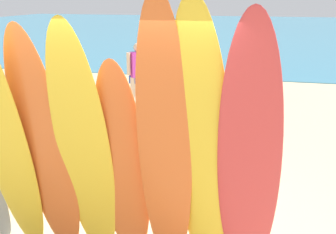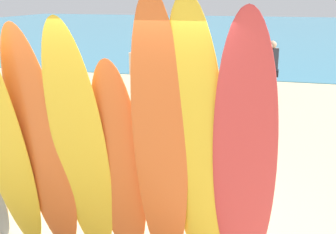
# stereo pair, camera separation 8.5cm
# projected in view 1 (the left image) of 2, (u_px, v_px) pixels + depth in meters

# --- Properties ---
(ground) EXTENTS (60.00, 60.00, 0.00)m
(ground) POSITION_uv_depth(u_px,v_px,m) (239.00, 61.00, 17.87)
(ground) COLOR #D3BC8C
(ocean_water) EXTENTS (60.00, 40.00, 0.02)m
(ocean_water) POSITION_uv_depth(u_px,v_px,m) (258.00, 30.00, 32.65)
(ocean_water) COLOR teal
(ocean_water) RESTS_ON ground
(surfboard_rack) EXTENTS (3.12, 0.07, 0.74)m
(surfboard_rack) POSITION_uv_depth(u_px,v_px,m) (125.00, 196.00, 4.66)
(surfboard_rack) COLOR brown
(surfboard_rack) RESTS_ON ground
(surfboard_yellow_1) EXTENTS (0.54, 0.95, 2.72)m
(surfboard_yellow_1) POSITION_uv_depth(u_px,v_px,m) (4.00, 142.00, 4.00)
(surfboard_yellow_1) COLOR yellow
(surfboard_yellow_1) RESTS_ON ground
(surfboard_orange_2) EXTENTS (0.57, 0.71, 2.48)m
(surfboard_orange_2) POSITION_uv_depth(u_px,v_px,m) (45.00, 152.00, 4.08)
(surfboard_orange_2) COLOR orange
(surfboard_orange_2) RESTS_ON ground
(surfboard_yellow_3) EXTENTS (0.56, 0.81, 2.54)m
(surfboard_yellow_3) POSITION_uv_depth(u_px,v_px,m) (84.00, 154.00, 3.96)
(surfboard_yellow_3) COLOR yellow
(surfboard_yellow_3) RESTS_ON ground
(surfboard_orange_4) EXTENTS (0.50, 0.63, 2.19)m
(surfboard_orange_4) POSITION_uv_depth(u_px,v_px,m) (123.00, 170.00, 4.03)
(surfboard_orange_4) COLOR orange
(surfboard_orange_4) RESTS_ON ground
(surfboard_orange_5) EXTENTS (0.53, 0.83, 2.74)m
(surfboard_orange_5) POSITION_uv_depth(u_px,v_px,m) (165.00, 153.00, 3.69)
(surfboard_orange_5) COLOR orange
(surfboard_orange_5) RESTS_ON ground
(surfboard_yellow_6) EXTENTS (0.60, 0.91, 2.72)m
(surfboard_yellow_6) POSITION_uv_depth(u_px,v_px,m) (202.00, 156.00, 3.66)
(surfboard_yellow_6) COLOR yellow
(surfboard_yellow_6) RESTS_ON ground
(surfboard_red_7) EXTENTS (0.54, 0.89, 2.63)m
(surfboard_red_7) POSITION_uv_depth(u_px,v_px,m) (249.00, 167.00, 3.54)
(surfboard_red_7) COLOR #D13D42
(surfboard_red_7) RESTS_ON ground
(beachgoer_by_water) EXTENTS (0.66, 0.28, 1.75)m
(beachgoer_by_water) POSITION_uv_depth(u_px,v_px,m) (254.00, 65.00, 10.47)
(beachgoer_by_water) COLOR beige
(beachgoer_by_water) RESTS_ON ground
(beachgoer_strolling) EXTENTS (0.45, 0.44, 1.57)m
(beachgoer_strolling) POSITION_uv_depth(u_px,v_px,m) (138.00, 71.00, 10.33)
(beachgoer_strolling) COLOR beige
(beachgoer_strolling) RESTS_ON ground
(beachgoer_midbeach) EXTENTS (0.39, 0.52, 1.51)m
(beachgoer_midbeach) POSITION_uv_depth(u_px,v_px,m) (268.00, 65.00, 11.30)
(beachgoer_midbeach) COLOR tan
(beachgoer_midbeach) RESTS_ON ground
(beachgoer_near_rack) EXTENTS (0.40, 0.48, 1.53)m
(beachgoer_near_rack) POSITION_uv_depth(u_px,v_px,m) (64.00, 115.00, 6.64)
(beachgoer_near_rack) COLOR tan
(beachgoer_near_rack) RESTS_ON ground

